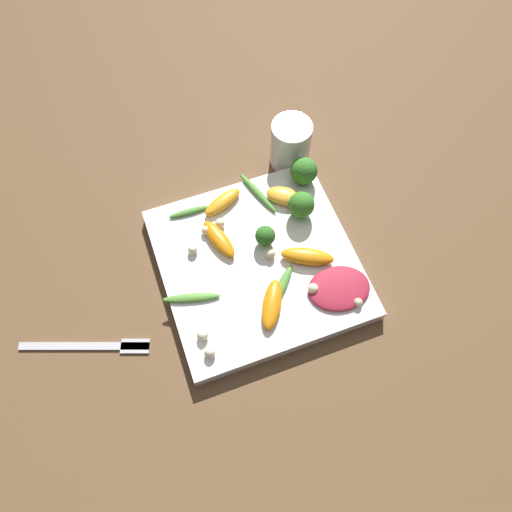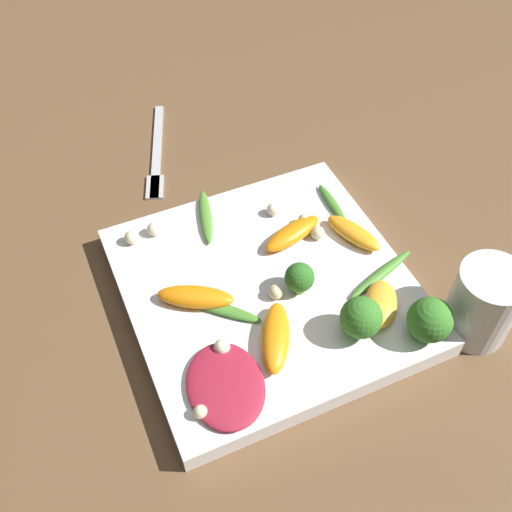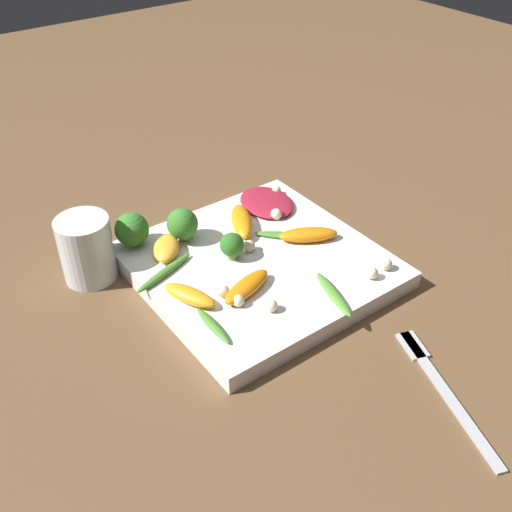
# 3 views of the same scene
# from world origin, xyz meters

# --- Properties ---
(ground_plane) EXTENTS (2.40, 2.40, 0.00)m
(ground_plane) POSITION_xyz_m (0.00, 0.00, 0.00)
(ground_plane) COLOR brown
(plate) EXTENTS (0.28, 0.28, 0.02)m
(plate) POSITION_xyz_m (0.00, 0.00, 0.01)
(plate) COLOR white
(plate) RESTS_ON ground_plane
(drinking_glass) EXTENTS (0.07, 0.07, 0.08)m
(drinking_glass) POSITION_xyz_m (0.17, -0.12, 0.04)
(drinking_glass) COLOR white
(drinking_glass) RESTS_ON ground_plane
(fork) EXTENTS (0.08, 0.18, 0.01)m
(fork) POSITION_xyz_m (-0.04, 0.25, 0.00)
(fork) COLOR #B2B2B7
(fork) RESTS_ON ground_plane
(radicchio_leaf_0) EXTENTS (0.08, 0.10, 0.01)m
(radicchio_leaf_0) POSITION_xyz_m (-0.08, -0.09, 0.03)
(radicchio_leaf_0) COLOR maroon
(radicchio_leaf_0) RESTS_ON plate
(orange_segment_0) EXTENTS (0.06, 0.08, 0.02)m
(orange_segment_0) POSITION_xyz_m (-0.02, -0.07, 0.03)
(orange_segment_0) COLOR orange
(orange_segment_0) RESTS_ON plate
(orange_segment_1) EXTENTS (0.08, 0.06, 0.02)m
(orange_segment_1) POSITION_xyz_m (-0.08, 0.01, 0.03)
(orange_segment_1) COLOR orange
(orange_segment_1) RESTS_ON plate
(orange_segment_2) EXTENTS (0.08, 0.04, 0.02)m
(orange_segment_2) POSITION_xyz_m (0.05, 0.04, 0.03)
(orange_segment_2) COLOR orange
(orange_segment_2) RESTS_ON plate
(orange_segment_3) EXTENTS (0.05, 0.07, 0.02)m
(orange_segment_3) POSITION_xyz_m (0.11, 0.02, 0.03)
(orange_segment_3) COLOR orange
(orange_segment_3) RESTS_ON plate
(orange_segment_4) EXTENTS (0.06, 0.07, 0.02)m
(orange_segment_4) POSITION_xyz_m (0.09, -0.08, 0.03)
(orange_segment_4) COLOR #FCAD33
(orange_segment_4) RESTS_ON plate
(broccoli_floret_0) EXTENTS (0.04, 0.04, 0.05)m
(broccoli_floret_0) POSITION_xyz_m (0.11, -0.12, 0.05)
(broccoli_floret_0) COLOR #7A9E51
(broccoli_floret_0) RESTS_ON plate
(broccoli_floret_1) EXTENTS (0.03, 0.03, 0.03)m
(broccoli_floret_1) POSITION_xyz_m (0.02, -0.02, 0.04)
(broccoli_floret_1) COLOR #7A9E51
(broccoli_floret_1) RESTS_ON plate
(broccoli_floret_2) EXTENTS (0.04, 0.04, 0.04)m
(broccoli_floret_2) POSITION_xyz_m (0.05, -0.09, 0.05)
(broccoli_floret_2) COLOR #84AD5B
(broccoli_floret_2) RESTS_ON plate
(arugula_sprig_0) EXTENTS (0.09, 0.04, 0.01)m
(arugula_sprig_0) POSITION_xyz_m (0.11, -0.04, 0.03)
(arugula_sprig_0) COLOR #47842D
(arugula_sprig_0) RESTS_ON plate
(arugula_sprig_1) EXTENTS (0.03, 0.08, 0.01)m
(arugula_sprig_1) POSITION_xyz_m (-0.03, 0.11, 0.03)
(arugula_sprig_1) COLOR #518E33
(arugula_sprig_1) RESTS_ON plate
(arugula_sprig_2) EXTENTS (0.01, 0.07, 0.01)m
(arugula_sprig_2) POSITION_xyz_m (0.11, 0.07, 0.03)
(arugula_sprig_2) COLOR #47842D
(arugula_sprig_2) RESTS_ON plate
(arugula_sprig_3) EXTENTS (0.07, 0.07, 0.01)m
(arugula_sprig_3) POSITION_xyz_m (-0.06, -0.01, 0.03)
(arugula_sprig_3) COLOR #47842D
(arugula_sprig_3) RESTS_ON plate
(macadamia_nut_0) EXTENTS (0.02, 0.02, 0.02)m
(macadamia_nut_0) POSITION_xyz_m (-0.11, 0.11, 0.03)
(macadamia_nut_0) COLOR beige
(macadamia_nut_0) RESTS_ON plate
(macadamia_nut_1) EXTENTS (0.01, 0.01, 0.01)m
(macadamia_nut_1) POSITION_xyz_m (-0.11, -0.11, 0.03)
(macadamia_nut_1) COLOR beige
(macadamia_nut_1) RESTS_ON plate
(macadamia_nut_2) EXTENTS (0.01, 0.01, 0.01)m
(macadamia_nut_2) POSITION_xyz_m (0.05, 0.09, 0.03)
(macadamia_nut_2) COLOR beige
(macadamia_nut_2) RESTS_ON plate
(macadamia_nut_3) EXTENTS (0.01, 0.01, 0.01)m
(macadamia_nut_3) POSITION_xyz_m (0.07, 0.06, 0.03)
(macadamia_nut_3) COLOR beige
(macadamia_nut_3) RESTS_ON plate
(macadamia_nut_4) EXTENTS (0.02, 0.02, 0.02)m
(macadamia_nut_4) POSITION_xyz_m (0.00, -0.02, 0.03)
(macadamia_nut_4) COLOR beige
(macadamia_nut_4) RESTS_ON plate
(macadamia_nut_5) EXTENTS (0.01, 0.01, 0.01)m
(macadamia_nut_5) POSITION_xyz_m (0.08, 0.03, 0.03)
(macadamia_nut_5) COLOR beige
(macadamia_nut_5) RESTS_ON plate
(macadamia_nut_6) EXTENTS (0.02, 0.02, 0.02)m
(macadamia_nut_6) POSITION_xyz_m (-0.07, -0.06, 0.03)
(macadamia_nut_6) COLOR beige
(macadamia_nut_6) RESTS_ON plate
(macadamia_nut_7) EXTENTS (0.02, 0.02, 0.02)m
(macadamia_nut_7) POSITION_xyz_m (-0.08, 0.11, 0.03)
(macadamia_nut_7) COLOR beige
(macadamia_nut_7) RESTS_ON plate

